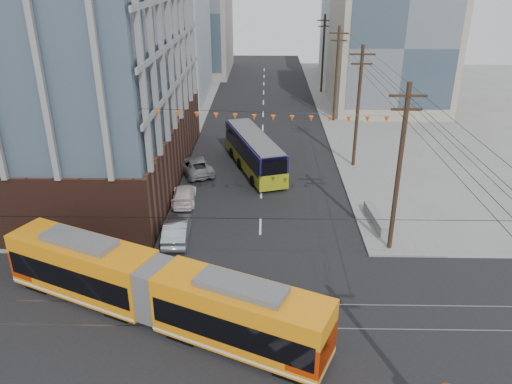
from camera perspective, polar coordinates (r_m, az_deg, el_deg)
ground at (r=24.35m, az=0.09°, el=-19.73°), size 160.00×160.00×0.00m
bg_bldg_nw_near at (r=72.07m, az=-13.40°, el=17.35°), size 18.00×16.00×18.00m
bg_bldg_ne_near at (r=67.95m, az=15.06°, el=15.95°), size 14.00×14.00×16.00m
bg_bldg_nw_far at (r=90.91m, az=-8.43°, el=19.67°), size 16.00×18.00×20.00m
bg_bldg_ne_far at (r=87.89m, az=13.34°, el=17.18°), size 16.00×16.00×14.00m
utility_pole_far at (r=74.84m, az=7.67°, el=15.29°), size 0.30×0.30×11.00m
streetcar at (r=26.58m, az=-11.31°, el=-10.98°), size 17.89×10.07×3.56m
city_bus at (r=45.41m, az=-0.24°, el=4.62°), size 5.94×11.83×3.29m
parked_car_silver at (r=34.17m, az=-9.04°, el=-4.29°), size 1.84×4.65×1.50m
parked_car_white at (r=39.51m, az=-8.24°, el=-0.34°), size 2.09×4.45×1.25m
parked_car_grey at (r=45.00m, az=-6.97°, el=3.00°), size 4.28×5.74×1.45m
jersey_barrier at (r=36.84m, az=13.55°, el=-3.03°), size 1.37×4.47×0.88m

